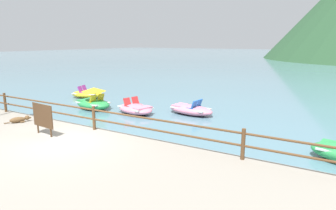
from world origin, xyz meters
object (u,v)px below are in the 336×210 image
object	(u,v)px
dog_resting	(19,120)
pedal_boat_3	(87,94)
sign_board	(43,116)
pedal_boat_2	(136,109)
pedal_boat_0	(93,101)
pedal_boat_1	(190,109)

from	to	relation	value
dog_resting	pedal_boat_3	distance (m)	7.85
dog_resting	pedal_boat_3	xyz separation A→B (m)	(-3.22, 7.16, -0.27)
dog_resting	sign_board	bearing A→B (deg)	-13.88
dog_resting	pedal_boat_2	world-z (taller)	pedal_boat_2
pedal_boat_0	pedal_boat_1	bearing A→B (deg)	17.16
dog_resting	pedal_boat_0	world-z (taller)	pedal_boat_0
pedal_boat_0	pedal_boat_3	distance (m)	3.76
pedal_boat_0	pedal_boat_1	xyz separation A→B (m)	(5.42, 1.67, -0.17)
sign_board	pedal_boat_2	world-z (taller)	sign_board
pedal_boat_2	pedal_boat_3	bearing A→B (deg)	160.29
pedal_boat_2	pedal_boat_3	distance (m)	6.01
pedal_boat_3	pedal_boat_2	bearing A→B (deg)	-19.71
sign_board	dog_resting	world-z (taller)	sign_board
dog_resting	pedal_boat_2	bearing A→B (deg)	64.64
pedal_boat_0	pedal_boat_2	distance (m)	2.78
dog_resting	pedal_boat_1	world-z (taller)	pedal_boat_1
sign_board	pedal_boat_0	xyz separation A→B (m)	(-2.76, 5.38, -0.70)
pedal_boat_1	dog_resting	bearing A→B (deg)	-128.35
sign_board	dog_resting	xyz separation A→B (m)	(-2.44, 0.60, -0.61)
pedal_boat_0	pedal_boat_3	size ratio (longest dim) A/B	0.99
sign_board	dog_resting	bearing A→B (deg)	166.12
dog_resting	pedal_boat_3	size ratio (longest dim) A/B	0.40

